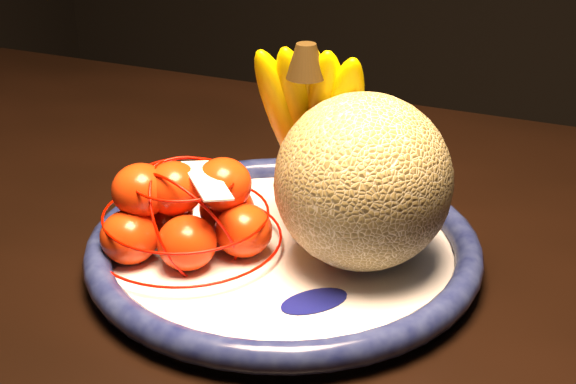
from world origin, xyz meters
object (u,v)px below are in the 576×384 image
at_px(fruit_bowl, 284,248).
at_px(mandarin_bag, 187,213).
at_px(cantaloupe, 363,182).
at_px(banana_bunch, 316,124).
at_px(dining_table, 261,289).

xyz_separation_m(fruit_bowl, mandarin_bag, (-0.08, -0.04, 0.04)).
xyz_separation_m(cantaloupe, banana_bunch, (-0.07, 0.06, 0.02)).
bearing_deg(fruit_bowl, mandarin_bag, -156.10).
bearing_deg(mandarin_bag, cantaloupe, 16.88).
distance_m(fruit_bowl, mandarin_bag, 0.10).
bearing_deg(mandarin_bag, fruit_bowl, 23.90).
relative_size(banana_bunch, mandarin_bag, 0.88).
xyz_separation_m(dining_table, mandarin_bag, (-0.03, -0.09, 0.13)).
bearing_deg(mandarin_bag, banana_bunch, 49.85).
xyz_separation_m(dining_table, cantaloupe, (0.13, -0.04, 0.17)).
height_order(cantaloupe, mandarin_bag, cantaloupe).
bearing_deg(cantaloupe, dining_table, 161.37).
distance_m(cantaloupe, mandarin_bag, 0.17).
distance_m(dining_table, cantaloupe, 0.22).
bearing_deg(fruit_bowl, banana_bunch, 86.42).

